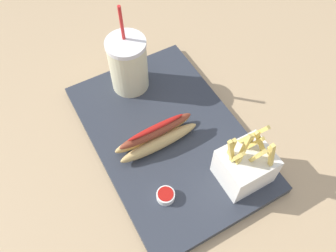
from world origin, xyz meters
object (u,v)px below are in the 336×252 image
at_px(ketchup_cup_1, 166,195).
at_px(fries_basket, 245,165).
at_px(soda_cup, 128,64).
at_px(hot_dog_1, 156,136).

bearing_deg(ketchup_cup_1, fries_basket, -101.93).
height_order(soda_cup, ketchup_cup_1, soda_cup).
xyz_separation_m(soda_cup, fries_basket, (-0.32, -0.09, -0.03)).
distance_m(fries_basket, hot_dog_1, 0.19).
bearing_deg(fries_basket, soda_cup, 15.44).
bearing_deg(hot_dog_1, fries_basket, -143.45).
distance_m(soda_cup, fries_basket, 0.33).
height_order(soda_cup, hot_dog_1, soda_cup).
relative_size(soda_cup, hot_dog_1, 1.23).
bearing_deg(fries_basket, hot_dog_1, 36.55).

